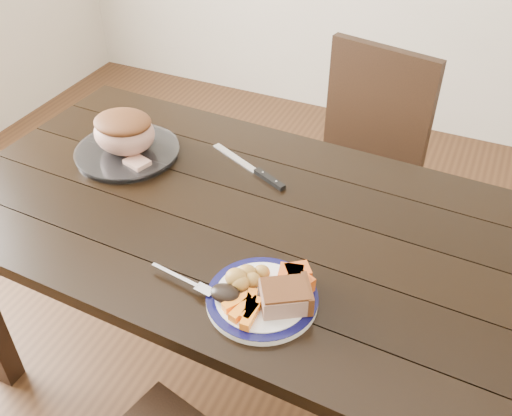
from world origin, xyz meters
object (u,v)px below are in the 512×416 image
at_px(pork_slice, 285,297).
at_px(serving_platter, 128,153).
at_px(dining_table, 233,236).
at_px(fork, 187,281).
at_px(roast_joint, 124,133).
at_px(carving_knife, 261,174).
at_px(chair_far, 359,158).
at_px(dinner_plate, 262,299).

bearing_deg(pork_slice, serving_platter, 150.51).
xyz_separation_m(dining_table, pork_slice, (0.27, -0.27, 0.14)).
height_order(serving_platter, fork, fork).
bearing_deg(fork, roast_joint, 145.57).
bearing_deg(serving_platter, fork, -42.68).
bearing_deg(dining_table, pork_slice, -45.93).
height_order(pork_slice, fork, pork_slice).
height_order(roast_joint, carving_knife, roast_joint).
bearing_deg(roast_joint, dining_table, -15.17).
height_order(chair_far, carving_knife, chair_far).
xyz_separation_m(serving_platter, pork_slice, (0.69, -0.39, 0.04)).
xyz_separation_m(serving_platter, roast_joint, (0.00, -0.00, 0.07)).
height_order(dining_table, pork_slice, pork_slice).
xyz_separation_m(pork_slice, carving_knife, (-0.26, 0.46, -0.04)).
distance_m(pork_slice, fork, 0.24).
xyz_separation_m(dinner_plate, roast_joint, (-0.63, 0.38, 0.07)).
height_order(dining_table, chair_far, chair_far).
bearing_deg(fork, pork_slice, 14.93).
relative_size(chair_far, dinner_plate, 3.62).
xyz_separation_m(dining_table, fork, (0.03, -0.30, 0.11)).
relative_size(fork, carving_knife, 0.60).
relative_size(dining_table, serving_platter, 5.20).
xyz_separation_m(pork_slice, fork, (-0.24, -0.03, -0.02)).
height_order(dining_table, dinner_plate, dinner_plate).
distance_m(chair_far, pork_slice, 1.05).
bearing_deg(dinner_plate, fork, -169.74).
distance_m(dining_table, pork_slice, 0.41).
bearing_deg(roast_joint, chair_far, 46.43).
relative_size(fork, roast_joint, 0.93).
distance_m(dining_table, chair_far, 0.77).
bearing_deg(dining_table, carving_knife, 89.54).
xyz_separation_m(serving_platter, fork, (0.45, -0.42, 0.01)).
relative_size(chair_far, roast_joint, 4.84).
height_order(serving_platter, roast_joint, roast_joint).
bearing_deg(chair_far, pork_slice, 107.35).
height_order(dinner_plate, serving_platter, serving_platter).
relative_size(serving_platter, carving_knife, 1.06).
height_order(chair_far, fork, chair_far).
height_order(dinner_plate, carving_knife, dinner_plate).
height_order(chair_far, roast_joint, chair_far).
xyz_separation_m(dinner_plate, carving_knife, (-0.21, 0.46, -0.00)).
bearing_deg(pork_slice, dinner_plate, 175.24).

